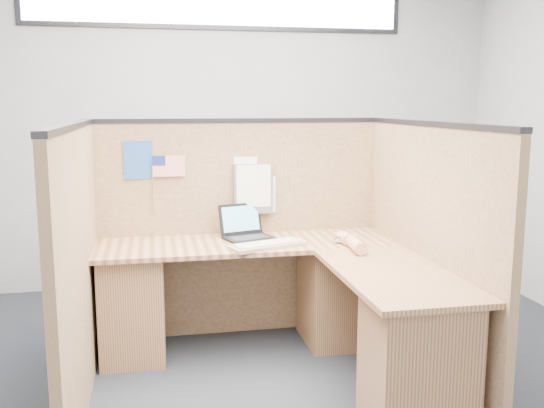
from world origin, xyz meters
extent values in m
plane|color=black|center=(0.00, 0.00, 0.00)|extent=(5.00, 5.00, 0.00)
plane|color=#9D9FA2|center=(0.00, 2.25, 1.40)|extent=(5.00, 0.00, 5.00)
plane|color=#9D9FA2|center=(0.00, -2.25, 1.40)|extent=(5.00, 0.00, 5.00)
cube|color=#232328|center=(0.00, 2.24, 2.45)|extent=(3.30, 0.02, 0.38)
cube|color=white|center=(0.00, 2.22, 2.45)|extent=(3.20, 0.01, 0.30)
cube|color=brown|center=(0.00, 1.00, 0.75)|extent=(2.05, 0.05, 1.50)
cube|color=#232328|center=(0.00, 1.00, 1.51)|extent=(2.05, 0.06, 0.03)
cube|color=brown|center=(-1.00, 0.10, 0.75)|extent=(0.05, 1.80, 1.50)
cube|color=#232328|center=(-1.00, 0.10, 1.51)|extent=(0.06, 1.80, 0.03)
cube|color=brown|center=(1.00, 0.10, 0.75)|extent=(0.05, 1.80, 1.50)
cube|color=#232328|center=(1.00, 0.10, 1.51)|extent=(0.06, 1.80, 0.03)
cube|color=brown|center=(0.00, 0.68, 0.71)|extent=(1.95, 0.60, 0.03)
cube|color=brown|center=(0.68, -0.20, 0.71)|extent=(0.60, 1.15, 0.03)
cube|color=brown|center=(-0.75, 0.68, 0.35)|extent=(0.40, 0.50, 0.70)
cube|color=brown|center=(0.60, 0.68, 0.35)|extent=(0.40, 0.50, 0.70)
cube|color=brown|center=(0.68, -0.52, 0.35)|extent=(0.50, 0.40, 0.70)
cube|color=black|center=(0.03, 0.74, 0.74)|extent=(0.36, 0.31, 0.02)
cube|color=black|center=(0.03, 0.89, 0.85)|extent=(0.31, 0.15, 0.21)
cube|color=teal|center=(0.03, 0.88, 0.85)|extent=(0.27, 0.12, 0.17)
cube|color=gray|center=(0.11, 0.50, 0.74)|extent=(0.52, 0.32, 0.02)
cube|color=silver|center=(0.11, 0.50, 0.76)|extent=(0.47, 0.27, 0.01)
ellipsoid|color=silver|center=(0.61, 0.53, 0.75)|extent=(0.12, 0.08, 0.05)
ellipsoid|color=tan|center=(0.61, 0.52, 0.78)|extent=(0.10, 0.12, 0.05)
cylinder|color=tan|center=(0.61, 0.47, 0.77)|extent=(0.07, 0.05, 0.07)
cylinder|color=tan|center=(0.63, 0.31, 0.77)|extent=(0.11, 0.29, 0.09)
cube|color=#224F9F|center=(-0.69, 0.97, 1.26)|extent=(0.19, 0.01, 0.26)
cylinder|color=olive|center=(-0.59, 0.96, 1.09)|extent=(0.01, 0.01, 0.38)
cube|color=red|center=(-0.49, 0.96, 1.21)|extent=(0.22, 0.00, 0.14)
cube|color=navy|center=(-0.55, 0.95, 1.25)|extent=(0.09, 0.00, 0.07)
cube|color=slate|center=(0.09, 0.94, 1.05)|extent=(0.27, 0.05, 0.35)
cube|color=white|center=(0.09, 0.92, 1.07)|extent=(0.24, 0.01, 0.29)
cube|color=white|center=(0.02, 0.97, 1.14)|extent=(0.20, 0.03, 0.25)
cube|color=white|center=(0.15, 0.97, 1.00)|extent=(0.20, 0.01, 0.26)
camera|label=1|loc=(-0.59, -3.17, 1.63)|focal=40.00mm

